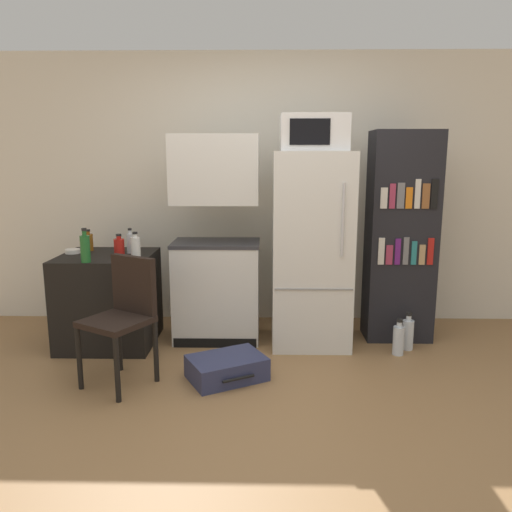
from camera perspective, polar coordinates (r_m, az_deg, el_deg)
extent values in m
plane|color=olive|center=(3.23, 0.30, -17.93)|extent=(24.00, 24.00, 0.00)
cube|color=silver|center=(4.83, 3.04, 7.52)|extent=(6.40, 0.10, 2.52)
cube|color=black|center=(4.43, -16.46, -4.76)|extent=(0.76, 0.72, 0.77)
cube|color=silver|center=(4.36, -4.49, -4.16)|extent=(0.73, 0.46, 0.84)
cube|color=#333338|center=(4.27, -4.58, 1.45)|extent=(0.74, 0.47, 0.03)
cube|color=silver|center=(4.21, -4.71, 9.81)|extent=(0.73, 0.39, 0.57)
cube|color=black|center=(4.26, -4.72, -9.90)|extent=(0.70, 0.01, 0.08)
cube|color=silver|center=(4.20, 6.31, 0.69)|extent=(0.64, 0.61, 1.62)
cube|color=gray|center=(3.96, 6.63, -3.81)|extent=(0.62, 0.01, 0.01)
cylinder|color=silver|center=(3.87, 9.92, 4.06)|extent=(0.02, 0.02, 0.57)
cube|color=silver|center=(4.14, 6.60, 13.79)|extent=(0.53, 0.41, 0.29)
cube|color=black|center=(3.92, 6.18, 13.94)|extent=(0.31, 0.01, 0.20)
cube|color=black|center=(4.45, 16.21, 2.04)|extent=(0.56, 0.34, 1.79)
cube|color=silver|center=(4.25, 14.13, 0.53)|extent=(0.05, 0.01, 0.22)
cube|color=#A33351|center=(4.27, 14.99, 0.13)|extent=(0.05, 0.01, 0.16)
cube|color=#661E75|center=(4.28, 15.88, 0.48)|extent=(0.04, 0.01, 0.22)
cube|color=slate|center=(4.30, 16.76, 0.55)|extent=(0.04, 0.01, 0.23)
cube|color=teal|center=(4.32, 17.61, 0.33)|extent=(0.04, 0.01, 0.20)
cube|color=tan|center=(4.34, 18.45, 0.14)|extent=(0.05, 0.01, 0.17)
cube|color=red|center=(4.36, 19.32, 0.50)|extent=(0.05, 0.01, 0.22)
cube|color=silver|center=(4.19, 14.41, 6.43)|extent=(0.05, 0.01, 0.17)
cube|color=#A33351|center=(4.21, 15.32, 6.62)|extent=(0.05, 0.01, 0.20)
cube|color=slate|center=(4.22, 16.22, 6.64)|extent=(0.06, 0.01, 0.21)
cube|color=orange|center=(4.24, 17.09, 6.36)|extent=(0.05, 0.01, 0.17)
cube|color=silver|center=(4.26, 17.99, 6.77)|extent=(0.04, 0.01, 0.24)
cube|color=brown|center=(4.28, 18.85, 6.50)|extent=(0.06, 0.01, 0.20)
cube|color=black|center=(4.30, 19.73, 6.71)|extent=(0.05, 0.01, 0.24)
cylinder|color=silver|center=(4.35, -14.17, 1.41)|extent=(0.06, 0.06, 0.17)
cylinder|color=silver|center=(4.34, -14.23, 2.68)|extent=(0.03, 0.03, 0.03)
cylinder|color=black|center=(4.33, -14.24, 2.99)|extent=(0.03, 0.03, 0.02)
cylinder|color=#AD1914|center=(4.22, -15.36, 0.92)|extent=(0.08, 0.08, 0.15)
cylinder|color=#AD1914|center=(4.21, -15.42, 2.07)|extent=(0.04, 0.04, 0.03)
cylinder|color=black|center=(4.20, -15.43, 2.34)|extent=(0.04, 0.04, 0.01)
cylinder|color=brown|center=(4.56, -18.60, 1.48)|extent=(0.08, 0.08, 0.15)
cylinder|color=brown|center=(4.55, -18.67, 2.54)|extent=(0.04, 0.04, 0.03)
cylinder|color=black|center=(4.55, -18.68, 2.80)|extent=(0.04, 0.04, 0.01)
cylinder|color=white|center=(4.17, -13.60, 0.98)|extent=(0.08, 0.08, 0.16)
cylinder|color=white|center=(4.15, -13.66, 2.26)|extent=(0.04, 0.04, 0.03)
cylinder|color=black|center=(4.15, -13.67, 2.57)|extent=(0.04, 0.04, 0.02)
cylinder|color=#1E6028|center=(4.06, -18.93, 0.76)|extent=(0.07, 0.07, 0.21)
cylinder|color=#1E6028|center=(4.04, -19.04, 2.47)|extent=(0.03, 0.03, 0.04)
cylinder|color=black|center=(4.04, -19.06, 2.88)|extent=(0.04, 0.04, 0.02)
cylinder|color=silver|center=(4.49, -20.21, 0.51)|extent=(0.13, 0.13, 0.03)
cylinder|color=black|center=(3.68, -19.55, -10.96)|extent=(0.04, 0.04, 0.44)
cylinder|color=black|center=(3.42, -15.60, -12.43)|extent=(0.04, 0.04, 0.44)
cylinder|color=black|center=(3.90, -15.37, -9.44)|extent=(0.04, 0.04, 0.44)
cylinder|color=black|center=(3.66, -11.37, -10.66)|extent=(0.04, 0.04, 0.44)
cube|color=black|center=(3.58, -15.68, -7.23)|extent=(0.55, 0.55, 0.04)
cube|color=black|center=(3.64, -13.79, -3.17)|extent=(0.35, 0.24, 0.41)
cube|color=navy|center=(3.68, -3.36, -12.64)|extent=(0.63, 0.57, 0.17)
cylinder|color=black|center=(3.52, -2.00, -13.83)|extent=(0.22, 0.13, 0.02)
cylinder|color=silver|center=(4.24, 15.96, -9.29)|extent=(0.09, 0.09, 0.23)
cylinder|color=silver|center=(4.20, 16.06, -7.51)|extent=(0.04, 0.04, 0.04)
cylinder|color=black|center=(4.19, 16.09, -7.08)|extent=(0.05, 0.05, 0.02)
cylinder|color=silver|center=(4.37, 16.94, -8.61)|extent=(0.09, 0.09, 0.25)
cylinder|color=silver|center=(4.33, 17.06, -6.78)|extent=(0.04, 0.04, 0.04)
cylinder|color=black|center=(4.32, 17.08, -6.34)|extent=(0.05, 0.05, 0.03)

